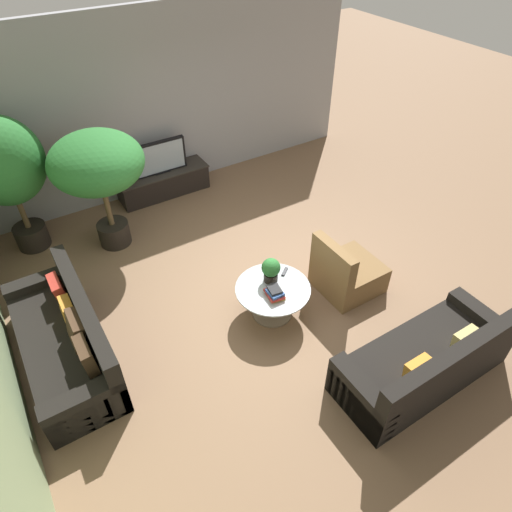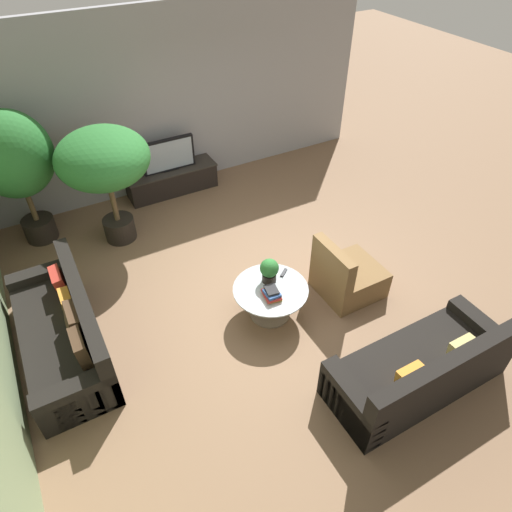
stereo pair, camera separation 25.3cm
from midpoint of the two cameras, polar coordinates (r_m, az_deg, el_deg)
ground_plane at (r=6.40m, az=-0.19°, el=-3.76°), size 24.00×24.00×0.00m
back_wall_stone at (r=8.12m, az=-13.08°, el=18.08°), size 7.40×0.12×3.00m
media_console at (r=8.34m, az=-12.36°, el=8.98°), size 1.60×0.50×0.44m
television at (r=8.10m, az=-12.85°, el=11.91°), size 0.92×0.13×0.56m
coffee_table at (r=5.82m, az=0.84°, el=-5.02°), size 0.95×0.95×0.46m
couch_by_wall at (r=5.85m, az=-23.75°, el=-9.74°), size 0.84×2.16×0.84m
couch_near_entry at (r=5.49m, az=19.18°, el=-12.45°), size 2.05×0.84×0.84m
armchair_wicker at (r=6.28m, az=10.07°, el=-2.17°), size 0.80×0.76×0.86m
potted_palm_tall at (r=7.23m, az=-29.92°, el=9.76°), size 1.11×1.11×2.07m
potted_palm_corner at (r=6.79m, az=-20.25°, el=10.43°), size 1.31×1.31×1.81m
potted_plant_tabletop at (r=5.70m, az=0.61°, el=-1.72°), size 0.24×0.24×0.34m
book_stack at (r=5.58m, az=1.07°, el=-4.66°), size 0.24×0.27×0.13m
remote_black at (r=5.93m, az=2.38°, el=-1.98°), size 0.15×0.13×0.02m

